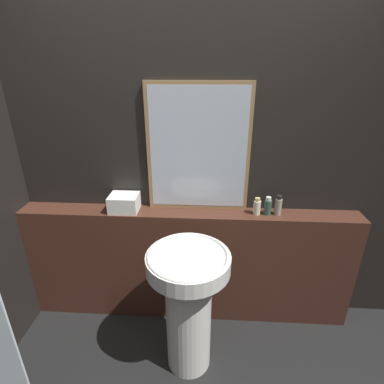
{
  "coord_description": "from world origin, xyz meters",
  "views": [
    {
      "loc": [
        0.14,
        -0.69,
        1.91
      ],
      "look_at": [
        0.03,
        1.12,
        1.12
      ],
      "focal_mm": 28.0,
      "sensor_mm": 36.0,
      "label": 1
    }
  ],
  "objects_px": {
    "towel_stack": "(124,203)",
    "conditioner_bottle": "(268,206)",
    "lotion_bottle": "(278,206)",
    "shampoo_bottle": "(257,207)",
    "pedestal_sink": "(188,301)",
    "mirror": "(198,149)"
  },
  "relations": [
    {
      "from": "conditioner_bottle",
      "to": "lotion_bottle",
      "type": "relative_size",
      "value": 0.91
    },
    {
      "from": "pedestal_sink",
      "to": "lotion_bottle",
      "type": "bearing_deg",
      "value": 37.79
    },
    {
      "from": "shampoo_bottle",
      "to": "conditioner_bottle",
      "type": "relative_size",
      "value": 0.93
    },
    {
      "from": "mirror",
      "to": "shampoo_bottle",
      "type": "xyz_separation_m",
      "value": [
        0.42,
        -0.08,
        -0.39
      ]
    },
    {
      "from": "conditioner_bottle",
      "to": "lotion_bottle",
      "type": "bearing_deg",
      "value": 0.0
    },
    {
      "from": "pedestal_sink",
      "to": "towel_stack",
      "type": "relative_size",
      "value": 4.34
    },
    {
      "from": "towel_stack",
      "to": "shampoo_bottle",
      "type": "relative_size",
      "value": 1.66
    },
    {
      "from": "shampoo_bottle",
      "to": "pedestal_sink",
      "type": "bearing_deg",
      "value": -134.22
    },
    {
      "from": "towel_stack",
      "to": "shampoo_bottle",
      "type": "height_order",
      "value": "shampoo_bottle"
    },
    {
      "from": "mirror",
      "to": "towel_stack",
      "type": "bearing_deg",
      "value": -171.76
    },
    {
      "from": "pedestal_sink",
      "to": "mirror",
      "type": "height_order",
      "value": "mirror"
    },
    {
      "from": "pedestal_sink",
      "to": "lotion_bottle",
      "type": "distance_m",
      "value": 0.88
    },
    {
      "from": "towel_stack",
      "to": "conditioner_bottle",
      "type": "xyz_separation_m",
      "value": [
        1.02,
        -0.0,
        0.0
      ]
    },
    {
      "from": "towel_stack",
      "to": "conditioner_bottle",
      "type": "bearing_deg",
      "value": -0.0
    },
    {
      "from": "pedestal_sink",
      "to": "mirror",
      "type": "xyz_separation_m",
      "value": [
        0.03,
        0.54,
        0.83
      ]
    },
    {
      "from": "towel_stack",
      "to": "conditioner_bottle",
      "type": "height_order",
      "value": "conditioner_bottle"
    },
    {
      "from": "pedestal_sink",
      "to": "towel_stack",
      "type": "bearing_deg",
      "value": 136.82
    },
    {
      "from": "lotion_bottle",
      "to": "pedestal_sink",
      "type": "bearing_deg",
      "value": -142.21
    },
    {
      "from": "pedestal_sink",
      "to": "conditioner_bottle",
      "type": "relative_size",
      "value": 6.68
    },
    {
      "from": "lotion_bottle",
      "to": "towel_stack",
      "type": "bearing_deg",
      "value": -180.0
    },
    {
      "from": "pedestal_sink",
      "to": "lotion_bottle",
      "type": "xyz_separation_m",
      "value": [
        0.6,
        0.46,
        0.45
      ]
    },
    {
      "from": "towel_stack",
      "to": "mirror",
      "type": "bearing_deg",
      "value": 8.24
    }
  ]
}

